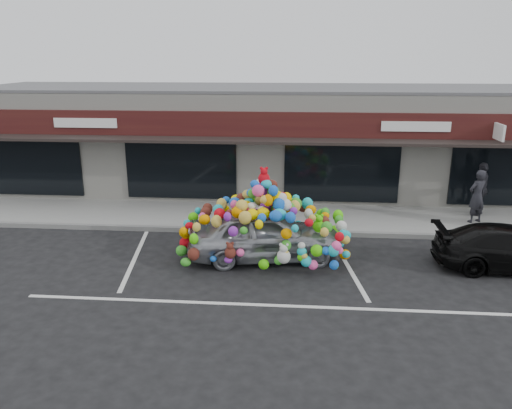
# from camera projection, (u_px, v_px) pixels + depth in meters

# --- Properties ---
(ground) EXTENTS (90.00, 90.00, 0.00)m
(ground) POSITION_uv_depth(u_px,v_px,m) (246.00, 264.00, 13.79)
(ground) COLOR black
(ground) RESTS_ON ground
(shop_building) EXTENTS (24.00, 7.20, 4.31)m
(shop_building) POSITION_uv_depth(u_px,v_px,m) (265.00, 138.00, 21.23)
(shop_building) COLOR silver
(shop_building) RESTS_ON ground
(sidewalk) EXTENTS (26.00, 3.00, 0.15)m
(sidewalk) POSITION_uv_depth(u_px,v_px,m) (257.00, 217.00, 17.59)
(sidewalk) COLOR gray
(sidewalk) RESTS_ON ground
(kerb) EXTENTS (26.00, 0.18, 0.16)m
(kerb) POSITION_uv_depth(u_px,v_px,m) (253.00, 231.00, 16.16)
(kerb) COLOR slate
(kerb) RESTS_ON ground
(parking_stripe_left) EXTENTS (0.73, 4.37, 0.01)m
(parking_stripe_left) POSITION_uv_depth(u_px,v_px,m) (135.00, 258.00, 14.23)
(parking_stripe_left) COLOR silver
(parking_stripe_left) RESTS_ON ground
(parking_stripe_mid) EXTENTS (0.73, 4.37, 0.01)m
(parking_stripe_mid) POSITION_uv_depth(u_px,v_px,m) (347.00, 265.00, 13.76)
(parking_stripe_mid) COLOR silver
(parking_stripe_mid) RESTS_ON ground
(lane_line) EXTENTS (14.00, 0.12, 0.01)m
(lane_line) POSITION_uv_depth(u_px,v_px,m) (322.00, 307.00, 11.44)
(lane_line) COLOR silver
(lane_line) RESTS_ON ground
(toy_car) EXTENTS (3.12, 4.85, 2.68)m
(toy_car) POSITION_uv_depth(u_px,v_px,m) (265.00, 228.00, 13.96)
(toy_car) COLOR gray
(toy_car) RESTS_ON ground
(black_sedan) EXTENTS (1.76, 4.09, 1.17)m
(black_sedan) POSITION_uv_depth(u_px,v_px,m) (512.00, 248.00, 13.36)
(black_sedan) COLOR black
(black_sedan) RESTS_ON ground
(pedestrian_a) EXTENTS (0.78, 0.67, 1.80)m
(pedestrian_a) POSITION_uv_depth(u_px,v_px,m) (477.00, 196.00, 16.59)
(pedestrian_a) COLOR black
(pedestrian_a) RESTS_ON sidewalk
(pedestrian_c) EXTENTS (1.19, 0.90, 1.89)m
(pedestrian_c) POSITION_uv_depth(u_px,v_px,m) (481.00, 189.00, 17.34)
(pedestrian_c) COLOR black
(pedestrian_c) RESTS_ON sidewalk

